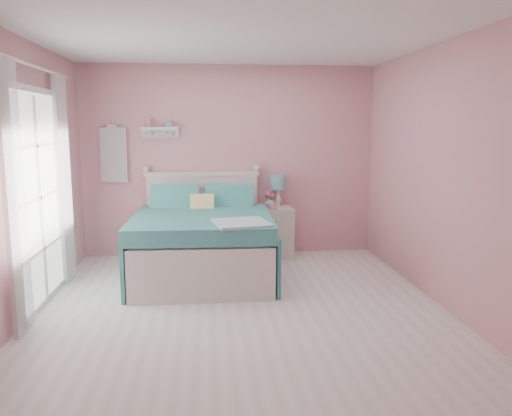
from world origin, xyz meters
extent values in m
plane|color=silver|center=(0.00, 0.00, 0.00)|extent=(4.50, 4.50, 0.00)
plane|color=#D6888D|center=(0.00, 2.25, 1.30)|extent=(4.00, 0.00, 4.00)
plane|color=#D6888D|center=(0.00, -2.25, 1.30)|extent=(4.00, 0.00, 4.00)
plane|color=#D6888D|center=(-2.00, 0.00, 1.30)|extent=(0.00, 4.50, 4.50)
plane|color=#D6888D|center=(2.00, 0.00, 1.30)|extent=(0.00, 4.50, 4.50)
plane|color=white|center=(0.00, 0.00, 2.60)|extent=(4.50, 4.50, 0.00)
cube|color=silver|center=(-0.38, 1.21, 0.21)|extent=(1.51, 1.97, 0.42)
cube|color=silver|center=(-0.38, 1.21, 0.50)|extent=(1.45, 1.90, 0.16)
cube|color=silver|center=(-0.38, 2.19, 0.55)|extent=(1.51, 0.07, 1.11)
cube|color=silver|center=(-0.38, 2.19, 1.14)|extent=(1.57, 0.09, 0.06)
cube|color=silver|center=(-0.38, 0.25, 0.28)|extent=(1.51, 0.06, 0.56)
cube|color=teal|center=(-0.38, 1.06, 0.67)|extent=(1.62, 1.71, 0.18)
cube|color=pink|center=(-0.73, 1.87, 0.78)|extent=(0.69, 0.29, 0.43)
cube|color=pink|center=(-0.03, 1.87, 0.78)|extent=(0.69, 0.29, 0.43)
cube|color=#CCBC59|center=(-0.38, 1.59, 0.78)|extent=(0.30, 0.22, 0.31)
cube|color=beige|center=(0.60, 2.00, 0.34)|extent=(0.47, 0.44, 0.68)
cube|color=silver|center=(0.60, 1.79, 0.55)|extent=(0.41, 0.02, 0.16)
sphere|color=white|center=(0.60, 1.77, 0.55)|extent=(0.03, 0.03, 0.03)
cylinder|color=white|center=(0.64, 2.06, 0.69)|extent=(0.14, 0.14, 0.02)
cylinder|color=white|center=(0.64, 2.06, 0.81)|extent=(0.07, 0.07, 0.24)
cylinder|color=#70A3BA|center=(0.64, 2.06, 1.02)|extent=(0.22, 0.22, 0.20)
imported|color=silver|center=(0.54, 1.99, 0.76)|extent=(0.18, 0.18, 0.15)
imported|color=pink|center=(0.56, 1.87, 0.72)|extent=(0.11, 0.11, 0.07)
sphere|color=#DC4B86|center=(0.54, 1.99, 0.91)|extent=(0.06, 0.06, 0.06)
sphere|color=#DC4B86|center=(0.58, 2.01, 0.87)|extent=(0.06, 0.06, 0.06)
sphere|color=#DC4B86|center=(0.50, 2.00, 0.88)|extent=(0.06, 0.06, 0.06)
sphere|color=#DC4B86|center=(0.56, 1.96, 0.85)|extent=(0.06, 0.06, 0.06)
sphere|color=#DC4B86|center=(0.51, 1.97, 0.86)|extent=(0.06, 0.06, 0.06)
cube|color=silver|center=(-0.93, 2.17, 1.75)|extent=(0.50, 0.14, 0.04)
cube|color=silver|center=(-0.93, 2.23, 1.68)|extent=(0.50, 0.03, 0.12)
cylinder|color=#D18C99|center=(-1.08, 2.17, 1.82)|extent=(0.06, 0.06, 0.10)
cube|color=#70A3BA|center=(-0.81, 2.17, 1.80)|extent=(0.08, 0.06, 0.07)
cube|color=white|center=(-1.55, 2.18, 1.40)|extent=(0.34, 0.03, 0.72)
cube|color=silver|center=(-1.97, 0.40, 2.13)|extent=(0.04, 1.32, 0.06)
cube|color=silver|center=(-1.97, 0.40, 0.03)|extent=(0.04, 1.32, 0.06)
cube|color=silver|center=(-1.97, -0.23, 1.05)|extent=(0.04, 0.06, 2.10)
cube|color=silver|center=(-1.97, 1.03, 1.05)|extent=(0.04, 0.06, 2.10)
cube|color=white|center=(-1.97, 0.40, 1.08)|extent=(0.02, 1.20, 2.04)
cube|color=white|center=(-1.92, -0.34, 1.18)|extent=(0.04, 0.40, 2.32)
cube|color=white|center=(-1.92, 1.14, 1.18)|extent=(0.04, 0.40, 2.32)
camera|label=1|loc=(-0.31, -4.65, 1.78)|focal=35.00mm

